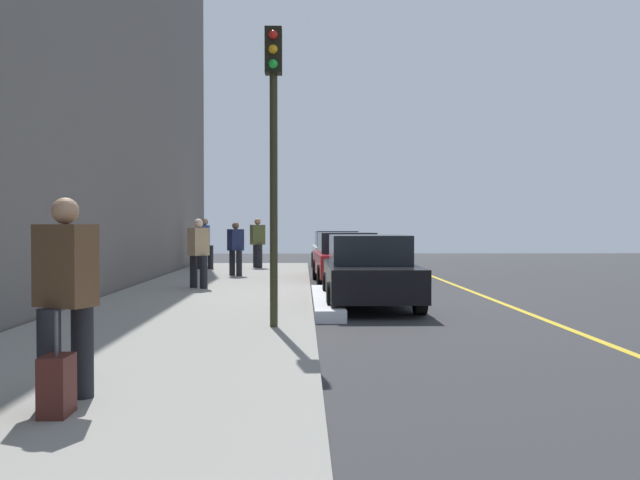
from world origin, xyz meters
The scene contains 14 objects.
ground_plane centered at (0.00, 0.00, 0.00)m, with size 56.00×56.00×0.00m, color #333335.
sidewalk centered at (0.00, -3.30, 0.07)m, with size 28.00×4.60×0.15m, color gray.
lane_stripe_centre centered at (0.00, 3.20, 0.00)m, with size 28.00×0.14×0.01m, color gold.
snow_bank_curb centered at (0.56, -0.70, 0.11)m, with size 5.41×0.56×0.22m, color white.
parked_car_white centered at (-12.27, 0.12, 0.76)m, with size 4.54×1.95×1.51m.
parked_car_red centered at (-5.47, 0.11, 0.76)m, with size 4.80×2.00×1.51m.
parked_car_black centered at (0.57, 0.22, 0.76)m, with size 4.57×1.90×1.51m.
pedestrian_blue_coat centered at (-9.97, -4.76, 1.13)m, with size 0.50×0.60×1.83m.
pedestrian_olive_coat centered at (-10.71, -2.89, 1.13)m, with size 0.57×0.58×1.85m.
pedestrian_brown_coat centered at (9.16, -3.26, 1.11)m, with size 0.56×0.57×1.80m.
pedestrian_navy_coat centered at (-6.50, -3.31, 1.05)m, with size 0.51×0.53×1.68m.
pedestrian_tan_coat centered at (-2.14, -3.81, 1.08)m, with size 0.55×0.53×1.74m.
traffic_light_pole centered at (4.61, -1.64, 3.23)m, with size 0.35×0.26×4.58m.
rolling_suitcase centered at (9.58, -3.20, 0.40)m, with size 0.34×0.22×0.86m.
Camera 1 is at (15.27, -1.18, 1.70)m, focal length 38.93 mm.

